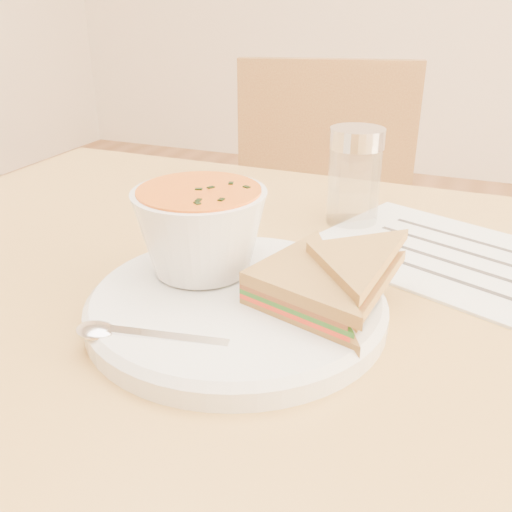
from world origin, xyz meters
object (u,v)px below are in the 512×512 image
at_px(soup_bowl, 201,235).
at_px(condiment_shaker, 354,177).
at_px(plate, 237,307).
at_px(chair_far, 318,284).

xyz_separation_m(soup_bowl, condiment_shaker, (0.09, 0.23, 0.00)).
xyz_separation_m(plate, condiment_shaker, (0.04, 0.26, 0.05)).
height_order(chair_far, soup_bowl, chair_far).
bearing_deg(condiment_shaker, chair_far, 110.20).
height_order(plate, condiment_shaker, condiment_shaker).
bearing_deg(chair_far, plate, 84.53).
relative_size(chair_far, soup_bowl, 7.30).
distance_m(chair_far, condiment_shaker, 0.56).
height_order(chair_far, condiment_shaker, chair_far).
bearing_deg(condiment_shaker, plate, -98.94).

